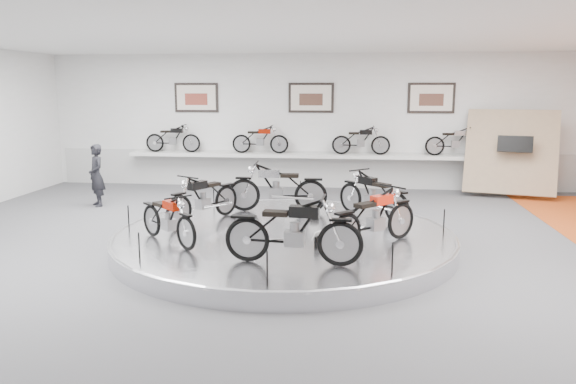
# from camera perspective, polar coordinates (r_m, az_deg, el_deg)

# --- Properties ---
(floor) EXTENTS (16.00, 16.00, 0.00)m
(floor) POSITION_cam_1_polar(r_m,az_deg,el_deg) (10.42, -0.60, -6.11)
(floor) COLOR #555558
(floor) RESTS_ON ground
(ceiling) EXTENTS (16.00, 16.00, 0.00)m
(ceiling) POSITION_cam_1_polar(r_m,az_deg,el_deg) (10.03, -0.64, 16.35)
(ceiling) COLOR white
(ceiling) RESTS_ON wall_back
(wall_back) EXTENTS (16.00, 0.00, 16.00)m
(wall_back) POSITION_cam_1_polar(r_m,az_deg,el_deg) (16.98, 2.35, 7.18)
(wall_back) COLOR white
(wall_back) RESTS_ON floor
(wall_front) EXTENTS (16.00, 0.00, 16.00)m
(wall_front) POSITION_cam_1_polar(r_m,az_deg,el_deg) (3.31, -16.04, -7.08)
(wall_front) COLOR white
(wall_front) RESTS_ON floor
(dado_band) EXTENTS (15.68, 0.04, 1.10)m
(dado_band) POSITION_cam_1_polar(r_m,az_deg,el_deg) (17.10, 2.31, 2.32)
(dado_band) COLOR #BCBCBA
(dado_band) RESTS_ON floor
(display_platform) EXTENTS (6.40, 6.40, 0.30)m
(display_platform) POSITION_cam_1_polar(r_m,az_deg,el_deg) (10.66, -0.40, -4.88)
(display_platform) COLOR silver
(display_platform) RESTS_ON floor
(platform_rim) EXTENTS (6.40, 6.40, 0.10)m
(platform_rim) POSITION_cam_1_polar(r_m,az_deg,el_deg) (10.63, -0.40, -4.26)
(platform_rim) COLOR #B2B2BA
(platform_rim) RESTS_ON display_platform
(shelf) EXTENTS (11.00, 0.55, 0.10)m
(shelf) POSITION_cam_1_polar(r_m,az_deg,el_deg) (16.77, 2.25, 3.71)
(shelf) COLOR silver
(shelf) RESTS_ON wall_back
(poster_left) EXTENTS (1.35, 0.06, 0.88)m
(poster_left) POSITION_cam_1_polar(r_m,az_deg,el_deg) (17.52, -9.29, 9.45)
(poster_left) COLOR silver
(poster_left) RESTS_ON wall_back
(poster_center) EXTENTS (1.35, 0.06, 0.88)m
(poster_center) POSITION_cam_1_polar(r_m,az_deg,el_deg) (16.91, 2.36, 9.54)
(poster_center) COLOR silver
(poster_center) RESTS_ON wall_back
(poster_right) EXTENTS (1.35, 0.06, 0.88)m
(poster_right) POSITION_cam_1_polar(r_m,az_deg,el_deg) (17.02, 14.35, 9.24)
(poster_right) COLOR silver
(poster_right) RESTS_ON wall_back
(display_panel) EXTENTS (2.56, 1.52, 2.30)m
(display_panel) POSITION_cam_1_polar(r_m,az_deg,el_deg) (16.68, 21.70, 3.80)
(display_panel) COLOR tan
(display_panel) RESTS_ON floor
(shelf_bike_a) EXTENTS (1.22, 0.43, 0.73)m
(shelf_bike_a) POSITION_cam_1_polar(r_m,az_deg,el_deg) (17.54, -11.61, 5.17)
(shelf_bike_a) COLOR black
(shelf_bike_a) RESTS_ON shelf
(shelf_bike_b) EXTENTS (1.22, 0.43, 0.73)m
(shelf_bike_b) POSITION_cam_1_polar(r_m,az_deg,el_deg) (16.90, -2.84, 5.18)
(shelf_bike_b) COLOR #7D1001
(shelf_bike_b) RESTS_ON shelf
(shelf_bike_c) EXTENTS (1.22, 0.43, 0.73)m
(shelf_bike_c) POSITION_cam_1_polar(r_m,az_deg,el_deg) (16.68, 7.42, 5.03)
(shelf_bike_c) COLOR black
(shelf_bike_c) RESTS_ON shelf
(shelf_bike_d) EXTENTS (1.22, 0.43, 0.73)m
(shelf_bike_d) POSITION_cam_1_polar(r_m,az_deg,el_deg) (16.94, 16.63, 4.76)
(shelf_bike_d) COLOR #ABACB0
(shelf_bike_d) RESTS_ON shelf
(bike_a) EXTENTS (1.59, 1.64, 0.99)m
(bike_a) POSITION_cam_1_polar(r_m,az_deg,el_deg) (11.79, 8.61, -0.28)
(bike_a) COLOR black
(bike_a) RESTS_ON display_platform
(bike_b) EXTENTS (1.88, 0.72, 1.09)m
(bike_b) POSITION_cam_1_polar(r_m,az_deg,el_deg) (12.27, -1.11, 0.49)
(bike_b) COLOR #ABACB0
(bike_b) RESTS_ON display_platform
(bike_c) EXTENTS (1.35, 1.75, 0.99)m
(bike_c) POSITION_cam_1_polar(r_m,az_deg,el_deg) (11.51, -8.59, -0.57)
(bike_c) COLOR black
(bike_c) RESTS_ON display_platform
(bike_d) EXTENTS (1.48, 1.42, 0.89)m
(bike_d) POSITION_cam_1_polar(r_m,az_deg,el_deg) (10.01, -12.10, -2.62)
(bike_d) COLOR #7D1001
(bike_d) RESTS_ON display_platform
(bike_e) EXTENTS (1.86, 0.75, 1.07)m
(bike_e) POSITION_cam_1_polar(r_m,az_deg,el_deg) (8.60, 0.52, -3.91)
(bike_e) COLOR black
(bike_e) RESTS_ON display_platform
(bike_f) EXTENTS (1.64, 1.64, 1.01)m
(bike_f) POSITION_cam_1_polar(r_m,az_deg,el_deg) (9.75, 8.83, -2.51)
(bike_f) COLOR red
(bike_f) RESTS_ON display_platform
(visitor) EXTENTS (0.67, 0.68, 1.59)m
(visitor) POSITION_cam_1_polar(r_m,az_deg,el_deg) (15.11, -18.88, 1.62)
(visitor) COLOR black
(visitor) RESTS_ON floor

